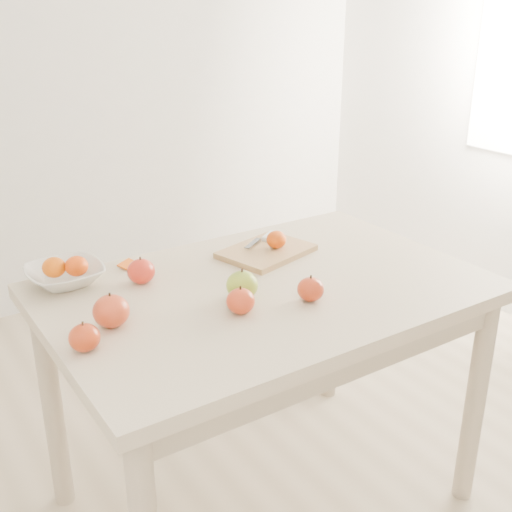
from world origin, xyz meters
TOP-DOWN VIEW (x-y plane):
  - ground at (0.00, 0.00)m, footprint 3.50×3.50m
  - table at (0.00, 0.00)m, footprint 1.20×0.80m
  - cutting_board at (0.13, 0.19)m, footprint 0.31×0.26m
  - board_tangerine at (0.16, 0.18)m, footprint 0.06×0.06m
  - fruit_bowl at (-0.46, 0.31)m, footprint 0.21×0.21m
  - bowl_tangerine_near at (-0.49, 0.32)m, footprint 0.06×0.06m
  - bowl_tangerine_far at (-0.43, 0.30)m, footprint 0.06×0.06m
  - orange_peel_a at (-0.27, 0.33)m, footprint 0.07×0.07m
  - orange_peel_b at (-0.24, 0.29)m, footprint 0.05×0.04m
  - paring_knife at (0.18, 0.26)m, footprint 0.16×0.09m
  - apple_green at (-0.10, -0.04)m, footprint 0.09×0.09m
  - apple_red_a at (-0.28, 0.20)m, footprint 0.08×0.08m
  - apple_red_d at (-0.54, -0.07)m, footprint 0.07×0.07m
  - apple_red_c at (-0.15, -0.10)m, footprint 0.07×0.07m
  - apple_red_b at (-0.45, 0.01)m, footprint 0.09×0.09m
  - apple_red_e at (0.04, -0.14)m, footprint 0.07×0.07m

SIDE VIEW (x-z plane):
  - ground at x=0.00m, z-range 0.00..0.00m
  - table at x=0.00m, z-range 0.28..1.03m
  - orange_peel_a at x=-0.27m, z-range 0.75..0.76m
  - orange_peel_b at x=-0.24m, z-range 0.75..0.76m
  - cutting_board at x=0.13m, z-range 0.75..0.77m
  - paring_knife at x=0.18m, z-range 0.77..0.78m
  - fruit_bowl at x=-0.46m, z-range 0.75..0.80m
  - apple_red_e at x=0.04m, z-range 0.75..0.81m
  - apple_red_d at x=-0.54m, z-range 0.75..0.81m
  - apple_red_c at x=-0.15m, z-range 0.75..0.82m
  - apple_red_a at x=-0.28m, z-range 0.75..0.82m
  - apple_green at x=-0.10m, z-range 0.75..0.83m
  - apple_red_b at x=-0.45m, z-range 0.75..0.83m
  - board_tangerine at x=0.16m, z-range 0.77..0.82m
  - bowl_tangerine_far at x=-0.43m, z-range 0.77..0.83m
  - bowl_tangerine_near at x=-0.49m, z-range 0.77..0.83m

